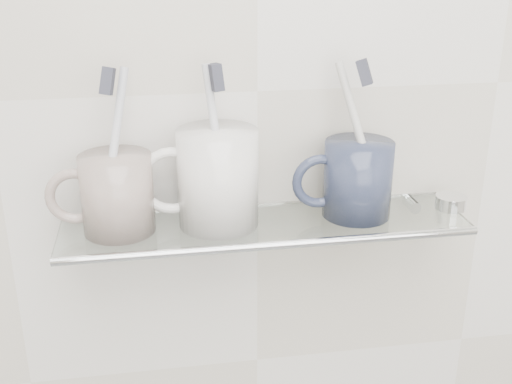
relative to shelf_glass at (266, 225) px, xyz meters
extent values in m
plane|color=silver|center=(0.00, 0.06, 0.15)|extent=(2.50, 0.00, 2.50)
cube|color=silver|center=(0.00, 0.00, 0.00)|extent=(0.50, 0.12, 0.01)
cylinder|color=silver|center=(0.00, -0.06, 0.00)|extent=(0.50, 0.01, 0.01)
cylinder|color=silver|center=(-0.21, 0.05, -0.01)|extent=(0.02, 0.03, 0.02)
cylinder|color=silver|center=(0.21, 0.05, -0.01)|extent=(0.02, 0.03, 0.02)
cylinder|color=silver|center=(-0.18, 0.00, 0.05)|extent=(0.11, 0.11, 0.09)
torus|color=silver|center=(-0.22, 0.00, 0.05)|extent=(0.07, 0.01, 0.07)
cylinder|color=silver|center=(-0.18, 0.00, 0.10)|extent=(0.05, 0.05, 0.19)
cube|color=#2F313C|center=(-0.18, 0.00, 0.19)|extent=(0.02, 0.03, 0.04)
cylinder|color=white|center=(-0.06, 0.00, 0.06)|extent=(0.12, 0.12, 0.12)
torus|color=white|center=(-0.11, 0.00, 0.06)|extent=(0.08, 0.01, 0.08)
cylinder|color=silver|center=(-0.06, 0.00, 0.10)|extent=(0.03, 0.03, 0.19)
cube|color=#2F313C|center=(-0.06, 0.00, 0.19)|extent=(0.02, 0.03, 0.03)
cylinder|color=#1F273E|center=(0.12, 0.00, 0.05)|extent=(0.10, 0.10, 0.10)
torus|color=#1F273E|center=(0.07, 0.00, 0.05)|extent=(0.07, 0.01, 0.07)
cylinder|color=beige|center=(0.12, 0.00, 0.10)|extent=(0.06, 0.06, 0.18)
cube|color=#2F313C|center=(0.12, 0.00, 0.19)|extent=(0.03, 0.03, 0.03)
cylinder|color=silver|center=(0.24, 0.00, 0.01)|extent=(0.04, 0.04, 0.02)
camera|label=1|loc=(-0.13, -0.71, 0.33)|focal=45.00mm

